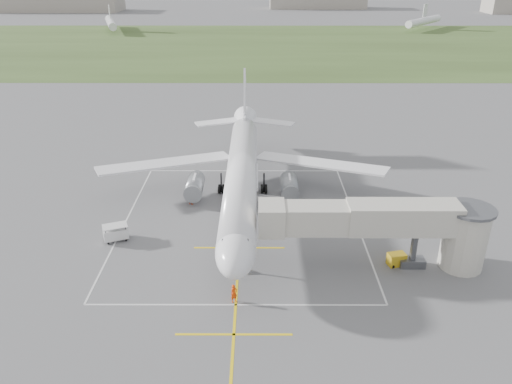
{
  "coord_description": "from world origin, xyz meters",
  "views": [
    {
      "loc": [
        1.97,
        -57.17,
        29.0
      ],
      "look_at": [
        1.84,
        -4.0,
        4.0
      ],
      "focal_mm": 35.0,
      "sensor_mm": 36.0,
      "label": 1
    }
  ],
  "objects_px": {
    "gpu_unit": "(397,259)",
    "ramp_worker_nose": "(234,294)",
    "airliner": "(242,173)",
    "jet_bridge": "(394,226)",
    "baggage_cart": "(116,233)",
    "ramp_worker_wing": "(190,198)"
  },
  "relations": [
    {
      "from": "ramp_worker_wing",
      "to": "jet_bridge",
      "type": "bearing_deg",
      "value": 173.46
    },
    {
      "from": "gpu_unit",
      "to": "airliner",
      "type": "bearing_deg",
      "value": 124.94
    },
    {
      "from": "ramp_worker_nose",
      "to": "airliner",
      "type": "bearing_deg",
      "value": 54.67
    },
    {
      "from": "jet_bridge",
      "to": "gpu_unit",
      "type": "height_order",
      "value": "jet_bridge"
    },
    {
      "from": "airliner",
      "to": "jet_bridge",
      "type": "xyz_separation_m",
      "value": [
        15.72,
        -14.25,
        0.35
      ]
    },
    {
      "from": "ramp_worker_nose",
      "to": "ramp_worker_wing",
      "type": "bearing_deg",
      "value": 72.82
    },
    {
      "from": "jet_bridge",
      "to": "gpu_unit",
      "type": "bearing_deg",
      "value": 14.81
    },
    {
      "from": "baggage_cart",
      "to": "ramp_worker_nose",
      "type": "relative_size",
      "value": 1.67
    },
    {
      "from": "airliner",
      "to": "ramp_worker_wing",
      "type": "bearing_deg",
      "value": 178.98
    },
    {
      "from": "airliner",
      "to": "jet_bridge",
      "type": "bearing_deg",
      "value": -42.19
    },
    {
      "from": "baggage_cart",
      "to": "ramp_worker_nose",
      "type": "height_order",
      "value": "baggage_cart"
    },
    {
      "from": "jet_bridge",
      "to": "gpu_unit",
      "type": "xyz_separation_m",
      "value": [
        0.75,
        0.2,
        -4.09
      ]
    },
    {
      "from": "airliner",
      "to": "ramp_worker_nose",
      "type": "height_order",
      "value": "airliner"
    },
    {
      "from": "airliner",
      "to": "jet_bridge",
      "type": "distance_m",
      "value": 21.22
    },
    {
      "from": "gpu_unit",
      "to": "baggage_cart",
      "type": "distance_m",
      "value": 30.85
    },
    {
      "from": "airliner",
      "to": "gpu_unit",
      "type": "relative_size",
      "value": 23.33
    },
    {
      "from": "jet_bridge",
      "to": "baggage_cart",
      "type": "height_order",
      "value": "jet_bridge"
    },
    {
      "from": "jet_bridge",
      "to": "ramp_worker_nose",
      "type": "bearing_deg",
      "value": -159.22
    },
    {
      "from": "gpu_unit",
      "to": "ramp_worker_nose",
      "type": "height_order",
      "value": "ramp_worker_nose"
    },
    {
      "from": "jet_bridge",
      "to": "baggage_cart",
      "type": "distance_m",
      "value": 30.38
    },
    {
      "from": "airliner",
      "to": "jet_bridge",
      "type": "relative_size",
      "value": 2.0
    },
    {
      "from": "jet_bridge",
      "to": "ramp_worker_nose",
      "type": "distance_m",
      "value": 17.41
    }
  ]
}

